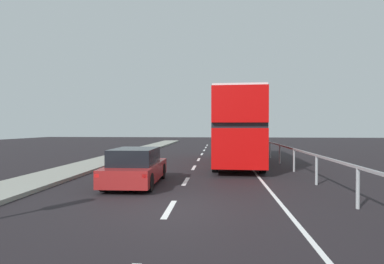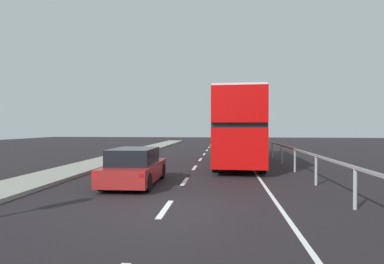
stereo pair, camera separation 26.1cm
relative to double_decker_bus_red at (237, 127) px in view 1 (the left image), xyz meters
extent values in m
cube|color=black|center=(-2.45, -10.55, -2.27)|extent=(74.83, 120.00, 0.10)
cube|color=silver|center=(-2.45, -10.74, -2.21)|extent=(0.16, 1.88, 0.01)
cube|color=silver|center=(-2.45, -6.45, -2.21)|extent=(0.16, 1.88, 0.01)
cube|color=silver|center=(-2.45, -2.16, -2.21)|extent=(0.16, 1.88, 0.01)
cube|color=silver|center=(-2.45, 2.13, -2.21)|extent=(0.16, 1.88, 0.01)
cube|color=silver|center=(-2.45, 6.42, -2.21)|extent=(0.16, 1.88, 0.01)
cube|color=silver|center=(-2.45, 10.71, -2.21)|extent=(0.16, 1.88, 0.01)
cube|color=silver|center=(-2.45, 15.00, -2.21)|extent=(0.16, 1.88, 0.01)
cube|color=silver|center=(-2.45, 19.29, -2.21)|extent=(0.16, 1.88, 0.01)
cube|color=silver|center=(0.64, -1.55, -2.21)|extent=(0.12, 46.00, 0.01)
cube|color=#929598|center=(2.59, -1.55, -1.10)|extent=(0.08, 42.00, 0.08)
cylinder|color=#929598|center=(2.59, -10.30, -1.66)|extent=(0.10, 0.10, 1.12)
cylinder|color=#929598|center=(2.59, -6.80, -1.66)|extent=(0.10, 0.10, 1.12)
cylinder|color=#929598|center=(2.59, -3.30, -1.66)|extent=(0.10, 0.10, 1.12)
cylinder|color=#929598|center=(2.59, 0.20, -1.66)|extent=(0.10, 0.10, 1.12)
cylinder|color=#929598|center=(2.59, 3.70, -1.66)|extent=(0.10, 0.10, 1.12)
cylinder|color=#929598|center=(2.59, 7.20, -1.66)|extent=(0.10, 0.10, 1.12)
cylinder|color=#929598|center=(2.59, 10.70, -1.66)|extent=(0.10, 0.10, 1.12)
cylinder|color=#929598|center=(2.59, 14.20, -1.66)|extent=(0.10, 0.10, 1.12)
cylinder|color=#929598|center=(2.59, 17.70, -1.66)|extent=(0.10, 0.10, 1.12)
cube|color=red|center=(0.00, -0.01, -0.96)|extent=(2.88, 10.91, 1.81)
cube|color=black|center=(0.00, -0.01, 0.07)|extent=(2.89, 10.48, 0.24)
cube|color=red|center=(0.00, -0.01, 1.00)|extent=(2.88, 10.91, 1.62)
cube|color=silver|center=(0.00, -0.01, 1.86)|extent=(2.82, 10.69, 0.10)
cube|color=black|center=(0.21, 5.38, -0.87)|extent=(2.21, 0.13, 1.27)
cube|color=yellow|center=(0.21, 5.38, 1.40)|extent=(1.48, 0.10, 0.28)
cylinder|color=black|center=(-0.97, 4.05, -1.72)|extent=(0.32, 1.01, 1.00)
cylinder|color=black|center=(1.29, 3.96, -1.72)|extent=(0.32, 1.01, 1.00)
cylinder|color=black|center=(-1.28, -3.77, -1.72)|extent=(0.32, 1.01, 1.00)
cylinder|color=black|center=(0.98, -3.86, -1.72)|extent=(0.32, 1.01, 1.00)
cube|color=maroon|center=(-4.29, -7.21, -1.73)|extent=(1.85, 4.23, 0.62)
cube|color=black|center=(-4.29, -7.42, -1.12)|extent=(1.59, 2.34, 0.59)
cube|color=red|center=(-5.02, -9.29, -1.57)|extent=(0.16, 0.06, 0.12)
cube|color=red|center=(-3.47, -9.26, -1.57)|extent=(0.16, 0.06, 0.12)
cylinder|color=black|center=(-5.12, -5.84, -1.90)|extent=(0.21, 0.64, 0.64)
cylinder|color=black|center=(-3.53, -5.80, -1.90)|extent=(0.21, 0.64, 0.64)
cylinder|color=black|center=(-5.06, -8.62, -1.90)|extent=(0.21, 0.64, 0.64)
cylinder|color=black|center=(-3.46, -8.59, -1.90)|extent=(0.21, 0.64, 0.64)
camera|label=1|loc=(-1.16, -18.96, -0.03)|focal=29.15mm
camera|label=2|loc=(-0.90, -18.93, -0.03)|focal=29.15mm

